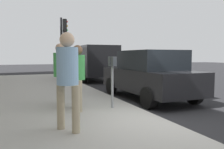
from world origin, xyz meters
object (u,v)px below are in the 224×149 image
object	(u,v)px
parking_officer	(61,69)
parked_van_far	(91,61)
pedestrian_at_meter	(78,73)
pedestrian_bystander	(68,72)
parked_sedan_near	(149,75)
traffic_signal	(63,38)
parking_meter	(112,71)

from	to	relation	value
parking_officer	parked_van_far	distance (m)	8.62
pedestrian_at_meter	pedestrian_bystander	world-z (taller)	pedestrian_bystander
parked_sedan_near	parking_officer	bearing A→B (deg)	101.82
pedestrian_bystander	parked_van_far	distance (m)	10.80
pedestrian_at_meter	parking_officer	bearing A→B (deg)	120.06
parked_sedan_near	parked_van_far	bearing A→B (deg)	0.01
traffic_signal	parking_meter	bearing A→B (deg)	179.57
pedestrian_at_meter	parked_sedan_near	distance (m)	3.30
parking_officer	pedestrian_at_meter	bearing A→B (deg)	-45.89
pedestrian_bystander	traffic_signal	distance (m)	9.36
parking_meter	pedestrian_at_meter	bearing A→B (deg)	86.12
parking_officer	parked_sedan_near	distance (m)	3.39
pedestrian_bystander	parked_sedan_near	xyz separation A→B (m)	(2.94, -3.55, -0.37)
pedestrian_at_meter	parked_sedan_near	xyz separation A→B (m)	(1.39, -2.98, -0.25)
pedestrian_at_meter	parked_sedan_near	bearing A→B (deg)	29.77
pedestrian_at_meter	parked_sedan_near	size ratio (longest dim) A/B	0.39
traffic_signal	pedestrian_at_meter	bearing A→B (deg)	172.50
parking_officer	traffic_signal	size ratio (longest dim) A/B	0.49
pedestrian_bystander	parked_sedan_near	distance (m)	4.63
traffic_signal	pedestrian_bystander	bearing A→B (deg)	170.24
parking_meter	parked_van_far	bearing A→B (deg)	-13.16
parked_van_far	traffic_signal	size ratio (longest dim) A/B	1.45
pedestrian_at_meter	parking_officer	size ratio (longest dim) A/B	0.96
parking_meter	traffic_signal	xyz separation A→B (m)	(7.64, -0.06, 1.41)
parking_officer	traffic_signal	world-z (taller)	traffic_signal
parked_sedan_near	parking_meter	bearing A→B (deg)	125.48
pedestrian_at_meter	parked_sedan_near	world-z (taller)	pedestrian_at_meter
pedestrian_at_meter	parked_van_far	xyz separation A→B (m)	(8.65, -2.98, 0.11)
parked_van_far	parking_officer	bearing A→B (deg)	157.43
parking_meter	parked_sedan_near	world-z (taller)	parked_sedan_near
parking_officer	parked_sedan_near	size ratio (longest dim) A/B	0.40
parking_officer	parked_sedan_near	bearing A→B (deg)	30.64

